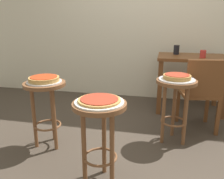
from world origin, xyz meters
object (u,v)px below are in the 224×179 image
object	(u,v)px
serving_plate_middle	(44,82)
stool_foreground	(100,124)
pizza_leftside	(177,77)
serving_plate_foreground	(99,102)
stool_leftside	(175,96)
wooden_chair	(201,92)
pizza_middle	(44,79)
serving_plate_leftside	(177,79)
cup_near_edge	(203,54)
stool_middle	(46,99)
dining_table	(191,66)
pizza_foreground	(99,100)
cup_far_edge	(176,50)

from	to	relation	value
serving_plate_middle	stool_foreground	bearing A→B (deg)	-33.51
serving_plate_middle	pizza_leftside	distance (m)	1.30
stool_foreground	serving_plate_foreground	xyz separation A→B (m)	(0.00, 0.00, 0.18)
stool_leftside	wooden_chair	size ratio (longest dim) A/B	0.79
pizza_middle	serving_plate_leftside	distance (m)	1.30
cup_near_edge	stool_middle	bearing A→B (deg)	-142.62
cup_near_edge	wooden_chair	size ratio (longest dim) A/B	0.12
pizza_leftside	dining_table	distance (m)	1.02
stool_middle	pizza_leftside	bearing A→B (deg)	16.42
dining_table	pizza_middle	bearing A→B (deg)	-137.40
serving_plate_middle	dining_table	world-z (taller)	dining_table
pizza_leftside	dining_table	world-z (taller)	dining_table
serving_plate_foreground	pizza_leftside	bearing A→B (deg)	54.60
serving_plate_leftside	pizza_leftside	distance (m)	0.03
stool_middle	wooden_chair	xyz separation A→B (m)	(1.54, 0.69, -0.04)
serving_plate_middle	serving_plate_foreground	bearing A→B (deg)	-33.51
serving_plate_middle	serving_plate_leftside	world-z (taller)	same
stool_leftside	dining_table	distance (m)	1.03
stool_middle	wooden_chair	distance (m)	1.68
stool_middle	cup_near_edge	xyz separation A→B (m)	(1.59, 1.22, 0.32)
pizza_middle	wooden_chair	bearing A→B (deg)	24.15
stool_leftside	serving_plate_leftside	distance (m)	0.18
serving_plate_foreground	cup_near_edge	distance (m)	1.91
pizza_middle	pizza_leftside	size ratio (longest dim) A/B	1.07
stool_foreground	wooden_chair	distance (m)	1.42
serving_plate_middle	pizza_middle	size ratio (longest dim) A/B	1.15
pizza_foreground	serving_plate_leftside	distance (m)	1.00
pizza_foreground	cup_far_edge	distance (m)	2.00
pizza_foreground	pizza_middle	size ratio (longest dim) A/B	1.08
stool_middle	pizza_leftside	xyz separation A→B (m)	(1.25, 0.37, 0.20)
pizza_foreground	stool_leftside	xyz separation A→B (m)	(0.58, 0.81, -0.19)
serving_plate_middle	wooden_chair	bearing A→B (deg)	24.15
pizza_foreground	serving_plate_leftside	xyz separation A→B (m)	(0.58, 0.81, -0.02)
stool_middle	cup_far_edge	bearing A→B (deg)	48.94
pizza_leftside	dining_table	bearing A→B (deg)	76.78
stool_leftside	stool_foreground	bearing A→B (deg)	-125.40
stool_leftside	dining_table	xyz separation A→B (m)	(0.23, 1.00, 0.13)
serving_plate_leftside	cup_near_edge	bearing A→B (deg)	67.84
stool_foreground	pizza_foreground	xyz separation A→B (m)	(0.00, 0.00, 0.19)
pizza_foreground	pizza_leftside	xyz separation A→B (m)	(0.58, 0.81, 0.01)
stool_foreground	pizza_middle	xyz separation A→B (m)	(-0.67, 0.44, 0.20)
stool_foreground	pizza_middle	distance (m)	0.83
serving_plate_foreground	serving_plate_leftside	world-z (taller)	same
stool_leftside	wooden_chair	xyz separation A→B (m)	(0.29, 0.32, -0.04)
serving_plate_leftside	cup_far_edge	xyz separation A→B (m)	(0.02, 1.09, 0.16)
pizza_leftside	wooden_chair	world-z (taller)	wooden_chair
stool_foreground	stool_middle	distance (m)	0.80
serving_plate_foreground	stool_leftside	world-z (taller)	serving_plate_foreground
serving_plate_foreground	serving_plate_middle	xyz separation A→B (m)	(-0.67, 0.44, 0.00)
serving_plate_foreground	pizza_middle	distance (m)	0.81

